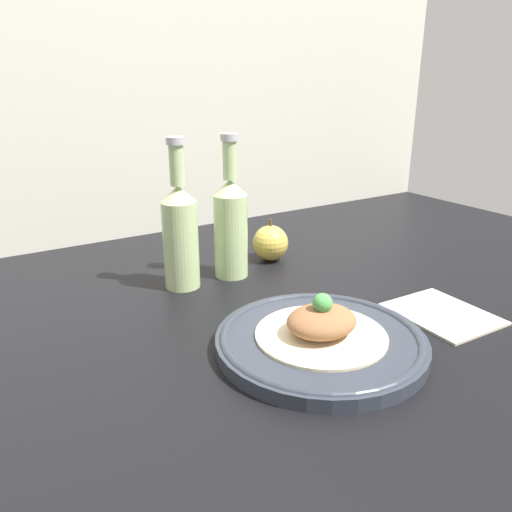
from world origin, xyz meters
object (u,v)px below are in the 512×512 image
(plated_food, at_px, (321,324))
(plate, at_px, (321,341))
(apple, at_px, (270,243))
(cider_bottle_left, at_px, (180,232))
(cider_bottle_right, at_px, (231,224))

(plated_food, bearing_deg, plate, 90.00)
(apple, bearing_deg, plate, -112.61)
(cider_bottle_left, bearing_deg, cider_bottle_right, 0.00)
(plate, xyz_separation_m, plated_food, (0.00, -0.00, 0.02))
(plated_food, height_order, cider_bottle_left, cider_bottle_left)
(plate, height_order, cider_bottle_left, cider_bottle_left)
(cider_bottle_left, relative_size, cider_bottle_right, 1.00)
(plated_food, distance_m, cider_bottle_left, 0.31)
(plated_food, relative_size, apple, 2.09)
(cider_bottle_left, xyz_separation_m, apple, (0.20, 0.03, -0.06))
(plated_food, xyz_separation_m, apple, (0.14, 0.33, -0.00))
(plated_food, xyz_separation_m, cider_bottle_left, (-0.07, 0.30, 0.06))
(cider_bottle_right, relative_size, apple, 3.04)
(cider_bottle_left, xyz_separation_m, cider_bottle_right, (0.10, 0.00, 0.00))
(plate, bearing_deg, apple, 67.39)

